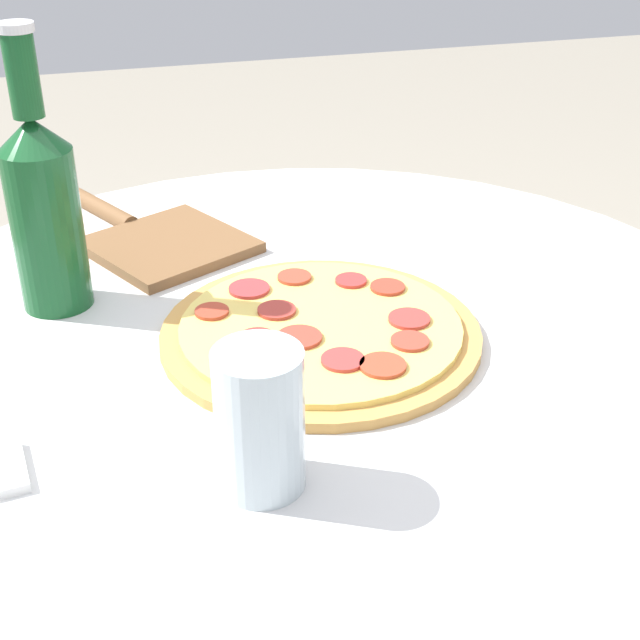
# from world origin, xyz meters

# --- Properties ---
(table) EXTENTS (0.90, 0.90, 0.69)m
(table) POSITION_xyz_m (0.00, 0.00, 0.51)
(table) COLOR silver
(table) RESTS_ON ground_plane
(pizza) EXTENTS (0.30, 0.30, 0.02)m
(pizza) POSITION_xyz_m (0.00, 0.02, 0.70)
(pizza) COLOR #C68E47
(pizza) RESTS_ON table
(beer_bottle) EXTENTS (0.07, 0.07, 0.27)m
(beer_bottle) POSITION_xyz_m (0.23, -0.12, 0.80)
(beer_bottle) COLOR #144C23
(beer_bottle) RESTS_ON table
(pizza_paddle) EXTENTS (0.22, 0.32, 0.02)m
(pizza_paddle) POSITION_xyz_m (0.12, -0.25, 0.70)
(pizza_paddle) COLOR brown
(pizza_paddle) RESTS_ON table
(drinking_glass) EXTENTS (0.06, 0.06, 0.11)m
(drinking_glass) POSITION_xyz_m (0.10, 0.20, 0.75)
(drinking_glass) COLOR silver
(drinking_glass) RESTS_ON table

